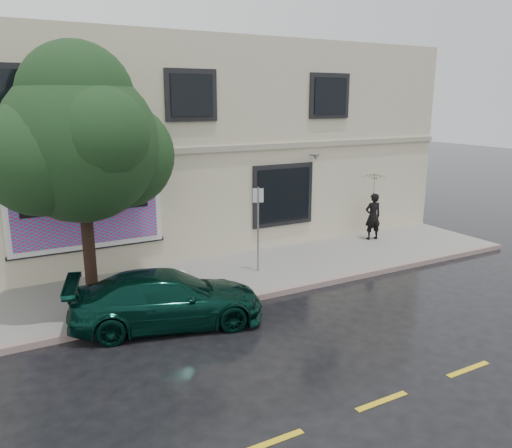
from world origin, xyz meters
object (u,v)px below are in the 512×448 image
car (168,299)px  pedestrian (373,216)px  street_tree (80,145)px  fire_hydrant (182,285)px

car → pedestrian: pedestrian is taller
car → street_tree: street_tree is taller
car → pedestrian: 9.25m
car → pedestrian: size_ratio=2.58×
pedestrian → fire_hydrant: bearing=25.2°
pedestrian → car: bearing=29.9°
car → fire_hydrant: size_ratio=5.73×
pedestrian → street_tree: size_ratio=0.30×
pedestrian → fire_hydrant: 8.30m
car → fire_hydrant: car is taller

